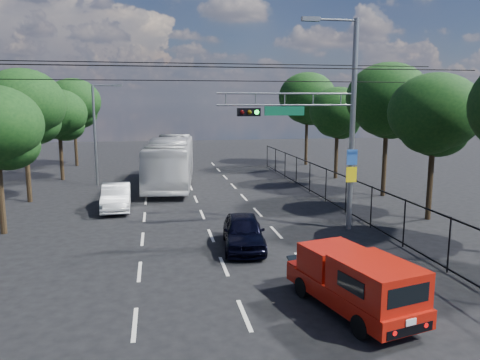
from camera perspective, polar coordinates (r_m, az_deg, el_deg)
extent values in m
plane|color=black|center=(13.62, 0.53, -16.16)|extent=(120.00, 120.00, 0.00)
cube|color=beige|center=(13.44, -12.71, -16.74)|extent=(0.12, 2.00, 0.01)
cube|color=beige|center=(17.12, -12.15, -10.84)|extent=(0.12, 2.00, 0.01)
cube|color=beige|center=(20.92, -11.80, -7.04)|extent=(0.12, 2.00, 0.01)
cube|color=beige|center=(24.78, -11.57, -4.43)|extent=(0.12, 2.00, 0.01)
cube|color=beige|center=(28.68, -11.40, -2.51)|extent=(0.12, 2.00, 0.01)
cube|color=beige|center=(32.60, -11.27, -1.06)|extent=(0.12, 2.00, 0.01)
cube|color=beige|center=(36.54, -11.17, 0.08)|extent=(0.12, 2.00, 0.01)
cube|color=beige|center=(40.49, -11.09, 0.99)|extent=(0.12, 2.00, 0.01)
cube|color=beige|center=(44.45, -11.02, 1.75)|extent=(0.12, 2.00, 0.01)
cube|color=beige|center=(13.62, 0.53, -16.14)|extent=(0.12, 2.00, 0.01)
cube|color=beige|center=(17.26, -1.98, -10.45)|extent=(0.12, 2.00, 0.01)
cube|color=beige|center=(21.03, -3.55, -6.76)|extent=(0.12, 2.00, 0.01)
cube|color=beige|center=(24.87, -4.63, -4.20)|extent=(0.12, 2.00, 0.01)
cube|color=beige|center=(28.76, -5.41, -2.33)|extent=(0.12, 2.00, 0.01)
cube|color=beige|center=(32.67, -6.00, -0.91)|extent=(0.12, 2.00, 0.01)
cube|color=beige|center=(36.61, -6.47, 0.21)|extent=(0.12, 2.00, 0.01)
cube|color=beige|center=(40.55, -6.85, 1.12)|extent=(0.12, 2.00, 0.01)
cube|color=beige|center=(44.51, -7.16, 1.86)|extent=(0.12, 2.00, 0.01)
cube|color=beige|center=(14.43, 12.73, -14.84)|extent=(0.12, 2.00, 0.01)
cube|color=beige|center=(17.91, 7.71, -9.78)|extent=(0.12, 2.00, 0.01)
cube|color=beige|center=(21.56, 4.44, -6.36)|extent=(0.12, 2.00, 0.01)
cube|color=beige|center=(25.33, 2.16, -3.93)|extent=(0.12, 2.00, 0.01)
cube|color=beige|center=(29.15, 0.48, -2.13)|extent=(0.12, 2.00, 0.01)
cube|color=beige|center=(33.02, -0.81, -0.74)|extent=(0.12, 2.00, 0.01)
cube|color=beige|center=(36.92, -1.82, 0.35)|extent=(0.12, 2.00, 0.01)
cube|color=beige|center=(40.83, -2.64, 1.23)|extent=(0.12, 2.00, 0.01)
cube|color=beige|center=(44.76, -3.32, 1.96)|extent=(0.12, 2.00, 0.01)
cylinder|color=slate|center=(21.93, 13.54, 6.26)|extent=(0.24, 0.24, 9.50)
cylinder|color=slate|center=(21.80, 11.50, 18.59)|extent=(2.00, 0.10, 0.10)
cube|color=slate|center=(21.43, 8.61, 18.83)|extent=(0.80, 0.25, 0.18)
cylinder|color=slate|center=(20.85, 5.74, 10.45)|extent=(6.20, 0.08, 0.08)
cylinder|color=slate|center=(20.85, 5.72, 9.07)|extent=(6.20, 0.08, 0.08)
cube|color=black|center=(20.45, 1.07, 8.27)|extent=(1.00, 0.28, 0.35)
sphere|color=#3F0505|center=(20.25, 0.26, 8.26)|extent=(0.20, 0.20, 0.20)
sphere|color=#4C3805|center=(20.31, 1.16, 8.26)|extent=(0.20, 0.20, 0.20)
sphere|color=#0CE533|center=(20.37, 2.05, 8.26)|extent=(0.20, 0.20, 0.20)
cube|color=#0C5839|center=(20.82, 5.44, 8.39)|extent=(1.80, 0.05, 0.40)
cube|color=blue|center=(21.91, 13.50, 2.72)|extent=(0.50, 0.04, 0.70)
cube|color=yellow|center=(22.01, 13.42, 0.65)|extent=(0.50, 0.04, 0.70)
cylinder|color=slate|center=(21.66, 12.20, 9.59)|extent=(0.05, 0.05, 0.50)
cylinder|color=slate|center=(21.21, 8.90, 9.69)|extent=(0.05, 0.05, 0.50)
cylinder|color=slate|center=(20.82, 5.46, 9.77)|extent=(0.05, 0.05, 0.50)
cylinder|color=slate|center=(20.51, 1.91, 9.81)|extent=(0.05, 0.05, 0.50)
cylinder|color=slate|center=(20.28, -1.74, 9.81)|extent=(0.05, 0.05, 0.50)
cylinder|color=slate|center=(34.40, -17.27, 5.11)|extent=(0.18, 0.18, 7.00)
cylinder|color=slate|center=(34.24, -16.21, 11.01)|extent=(1.60, 0.09, 0.09)
cube|color=slate|center=(34.16, -14.68, 11.08)|extent=(0.60, 0.22, 0.15)
cylinder|color=black|center=(18.25, -3.04, 13.60)|extent=(22.00, 0.04, 0.04)
cylinder|color=black|center=(21.74, -4.24, 13.99)|extent=(22.00, 0.04, 0.04)
cylinder|color=black|center=(23.19, -4.61, 11.98)|extent=(22.00, 0.04, 0.04)
cube|color=black|center=(26.31, 12.02, 0.69)|extent=(0.04, 34.00, 0.06)
cube|color=black|center=(26.64, 11.89, -3.14)|extent=(0.04, 34.00, 0.06)
cylinder|color=black|center=(17.87, 24.13, -7.24)|extent=(0.06, 0.06, 2.00)
cylinder|color=black|center=(20.32, 19.38, -4.98)|extent=(0.06, 0.06, 2.00)
cylinder|color=black|center=(22.89, 15.70, -3.19)|extent=(0.06, 0.06, 2.00)
cylinder|color=black|center=(25.56, 12.79, -1.75)|extent=(0.06, 0.06, 2.00)
cylinder|color=black|center=(28.30, 10.43, -0.59)|extent=(0.06, 0.06, 2.00)
cylinder|color=black|center=(31.08, 8.50, 0.36)|extent=(0.06, 0.06, 2.00)
cylinder|color=black|center=(33.90, 6.88, 1.16)|extent=(0.06, 0.06, 2.00)
cylinder|color=black|center=(36.75, 5.52, 1.84)|extent=(0.06, 0.06, 2.00)
cylinder|color=black|center=(39.62, 4.35, 2.41)|extent=(0.06, 0.06, 2.00)
cylinder|color=black|center=(42.51, 3.34, 2.91)|extent=(0.06, 0.06, 2.00)
cylinder|color=black|center=(25.29, 22.19, 0.18)|extent=(0.28, 0.28, 4.20)
ellipsoid|color=black|center=(25.01, 22.67, 7.66)|extent=(4.50, 4.50, 3.83)
ellipsoid|color=black|center=(25.52, 22.91, 5.31)|extent=(3.00, 3.00, 2.40)
ellipsoid|color=black|center=(24.69, 22.10, 5.59)|extent=(2.85, 2.85, 2.28)
cylinder|color=black|center=(30.71, 17.22, 2.53)|extent=(0.28, 0.28, 4.76)
ellipsoid|color=black|center=(30.51, 17.57, 9.52)|extent=(5.10, 5.10, 4.33)
ellipsoid|color=black|center=(30.97, 17.86, 7.29)|extent=(3.40, 3.40, 2.72)
ellipsoid|color=black|center=(30.18, 17.05, 7.61)|extent=(3.23, 3.23, 2.58)
cylinder|color=black|center=(36.91, 11.66, 3.31)|extent=(0.28, 0.28, 4.03)
ellipsoid|color=black|center=(36.71, 11.83, 8.23)|extent=(4.32, 4.32, 3.67)
ellipsoid|color=black|center=(37.17, 12.18, 6.67)|extent=(2.88, 2.88, 2.30)
ellipsoid|color=black|center=(36.42, 11.39, 6.87)|extent=(2.74, 2.74, 2.19)
cylinder|color=black|center=(44.42, 8.09, 5.01)|extent=(0.28, 0.28, 4.93)
ellipsoid|color=black|center=(44.29, 8.21, 10.01)|extent=(5.28, 5.28, 4.49)
ellipsoid|color=black|center=(44.71, 8.54, 8.42)|extent=(3.52, 3.52, 2.82)
ellipsoid|color=black|center=(44.00, 7.82, 8.65)|extent=(3.34, 3.34, 2.68)
cylinder|color=black|center=(23.46, -27.16, -1.34)|extent=(0.28, 0.28, 3.81)
ellipsoid|color=black|center=(23.37, -26.39, 3.74)|extent=(2.72, 2.72, 2.18)
cylinder|color=black|center=(30.23, -24.50, 1.72)|extent=(0.28, 0.28, 4.48)
ellipsoid|color=black|center=(30.01, -24.97, 8.39)|extent=(4.80, 4.80, 4.08)
ellipsoid|color=black|center=(30.23, -23.94, 6.34)|extent=(3.20, 3.20, 2.56)
ellipsoid|color=black|center=(29.93, -25.59, 6.51)|extent=(3.04, 3.04, 2.43)
cylinder|color=black|center=(37.94, -20.96, 2.95)|extent=(0.28, 0.28, 3.92)
ellipsoid|color=black|center=(37.74, -21.24, 7.60)|extent=(4.20, 4.20, 3.57)
ellipsoid|color=black|center=(38.00, -20.47, 6.17)|extent=(2.80, 2.80, 2.24)
ellipsoid|color=black|center=(37.64, -21.75, 6.28)|extent=(2.66, 2.66, 2.13)
cylinder|color=black|center=(45.79, -19.41, 4.49)|extent=(0.28, 0.28, 4.59)
ellipsoid|color=black|center=(45.64, -19.66, 9.00)|extent=(4.92, 4.92, 4.18)
ellipsoid|color=black|center=(45.89, -19.02, 7.60)|extent=(3.28, 3.28, 2.62)
ellipsoid|color=black|center=(45.51, -20.07, 7.74)|extent=(3.12, 3.12, 2.49)
cylinder|color=black|center=(14.76, 7.69, -12.81)|extent=(0.38, 0.67, 0.63)
cylinder|color=black|center=(15.56, 12.58, -11.75)|extent=(0.38, 0.67, 0.63)
cylinder|color=black|center=(12.70, 14.60, -16.92)|extent=(0.38, 0.67, 0.63)
cylinder|color=black|center=(13.63, 19.80, -15.28)|extent=(0.38, 0.67, 0.63)
cube|color=#9A1108|center=(14.02, 13.51, -13.16)|extent=(2.73, 4.77, 0.50)
cube|color=#9A1108|center=(15.52, 8.91, -10.45)|extent=(1.73, 0.88, 0.49)
cube|color=black|center=(15.64, 8.45, -9.41)|extent=(1.57, 0.72, 0.28)
cube|color=#9A1108|center=(14.56, 11.11, -9.45)|extent=(1.90, 1.74, 0.85)
cube|color=black|center=(14.03, 12.72, -10.05)|extent=(1.36, 0.38, 0.49)
cube|color=#9A1108|center=(13.05, 16.32, -11.65)|extent=(2.17, 2.62, 0.94)
cube|color=black|center=(13.58, 19.10, -10.83)|extent=(0.29, 1.05, 0.40)
cube|color=black|center=(12.54, 13.32, -12.27)|extent=(0.29, 1.05, 0.40)
cube|color=black|center=(12.27, 19.83, -13.09)|extent=(1.27, 0.36, 0.49)
cube|color=black|center=(12.55, 19.95, -16.85)|extent=(1.41, 0.41, 0.23)
cube|color=silver|center=(12.43, 20.13, -15.97)|extent=(0.31, 0.10, 0.16)
imported|color=black|center=(19.10, 0.42, -6.30)|extent=(2.08, 4.20, 1.38)
imported|color=silver|center=(33.72, -8.44, 2.28)|extent=(4.07, 12.42, 3.40)
imported|color=silver|center=(26.69, -14.85, -2.01)|extent=(1.65, 4.33, 1.41)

